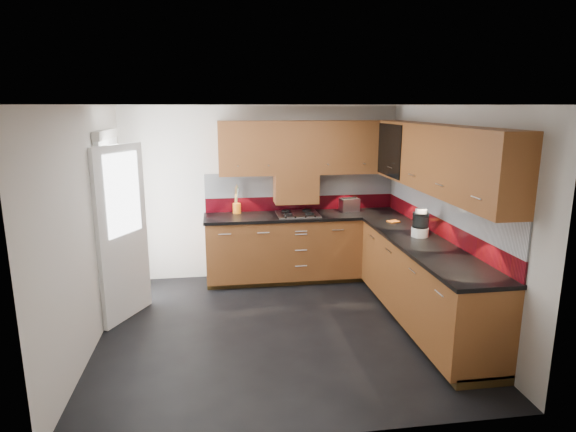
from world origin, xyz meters
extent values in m
cube|color=black|center=(0.00, 0.00, -0.01)|extent=(4.00, 3.80, 0.02)
cube|color=white|center=(0.00, 0.00, 2.45)|extent=(4.00, 3.80, 0.10)
cube|color=beige|center=(0.00, 1.84, 1.20)|extent=(4.00, 0.08, 2.64)
cube|color=beige|center=(0.00, -1.84, 1.20)|extent=(4.00, 0.08, 2.64)
cube|color=beige|center=(-1.94, 0.00, 1.20)|extent=(0.08, 3.80, 2.64)
cube|color=beige|center=(1.94, 0.00, 1.20)|extent=(0.08, 3.80, 2.64)
cube|color=brown|center=(0.55, 1.50, 0.48)|extent=(2.70, 0.60, 0.95)
cube|color=brown|center=(1.60, -0.10, 0.48)|extent=(0.60, 2.60, 0.95)
cube|color=#3C2A10|center=(0.55, 1.53, 0.05)|extent=(2.70, 0.54, 0.10)
cube|color=#3C2A10|center=(1.63, -0.10, 0.05)|extent=(0.54, 2.60, 0.10)
cube|color=black|center=(0.54, 1.49, 0.92)|extent=(2.72, 0.62, 0.04)
cube|color=black|center=(1.59, -0.12, 0.92)|extent=(0.62, 2.60, 0.04)
cube|color=maroon|center=(0.55, 1.79, 1.04)|extent=(2.70, 0.02, 0.20)
cube|color=silver|center=(0.55, 1.79, 1.31)|extent=(2.70, 0.02, 0.34)
cube|color=maroon|center=(1.89, 0.20, 1.04)|extent=(0.02, 3.20, 0.20)
cube|color=silver|center=(1.89, 0.20, 1.31)|extent=(0.02, 3.20, 0.34)
cube|color=brown|center=(0.65, 1.64, 1.84)|extent=(2.50, 0.33, 0.72)
cube|color=brown|center=(1.73, 0.04, 1.84)|extent=(0.33, 2.87, 0.72)
cube|color=silver|center=(0.50, 1.46, 1.63)|extent=(1.80, 0.01, 0.16)
cube|color=silver|center=(1.56, 0.00, 1.63)|extent=(0.01, 2.00, 0.16)
cube|color=brown|center=(0.45, 1.64, 1.28)|extent=(0.60, 0.33, 0.40)
cube|color=black|center=(1.56, 1.07, 1.84)|extent=(0.01, 0.80, 0.66)
cube|color=#FFD18C|center=(1.87, 1.07, 1.84)|extent=(0.01, 0.76, 0.64)
cube|color=black|center=(1.73, 1.07, 1.86)|extent=(0.29, 0.76, 0.01)
cylinder|color=black|center=(1.73, 0.82, 1.96)|extent=(0.07, 0.07, 0.16)
cylinder|color=black|center=(1.73, 0.97, 1.96)|extent=(0.07, 0.07, 0.16)
cylinder|color=white|center=(1.73, 1.12, 1.96)|extent=(0.07, 0.07, 0.16)
cylinder|color=black|center=(1.73, 1.27, 1.96)|extent=(0.07, 0.07, 0.16)
cube|color=white|center=(-1.86, 0.90, 1.02)|extent=(0.06, 0.95, 2.04)
cube|color=white|center=(-1.68, 0.55, 1.00)|extent=(0.42, 0.73, 1.98)
cube|color=white|center=(-1.65, 0.55, 1.45)|extent=(0.28, 0.50, 0.90)
cube|color=silver|center=(0.45, 1.48, 0.95)|extent=(0.57, 0.49, 0.02)
torus|color=black|center=(0.30, 1.36, 0.98)|extent=(0.13, 0.13, 0.02)
torus|color=black|center=(0.60, 1.36, 0.98)|extent=(0.13, 0.13, 0.02)
torus|color=black|center=(0.30, 1.60, 0.98)|extent=(0.13, 0.13, 0.02)
torus|color=black|center=(0.60, 1.60, 0.98)|extent=(0.13, 0.13, 0.02)
cube|color=black|center=(0.45, 1.25, 0.96)|extent=(0.43, 0.04, 0.02)
cylinder|color=orange|center=(-0.37, 1.69, 1.01)|extent=(0.11, 0.11, 0.14)
cylinder|color=olive|center=(-0.37, 1.71, 1.18)|extent=(0.05, 0.02, 0.28)
cylinder|color=olive|center=(-0.36, 1.71, 1.17)|extent=(0.05, 0.02, 0.26)
cylinder|color=olive|center=(-0.38, 1.71, 1.19)|extent=(0.05, 0.04, 0.30)
cylinder|color=olive|center=(-0.36, 1.71, 1.16)|extent=(0.04, 0.03, 0.24)
cylinder|color=olive|center=(-0.38, 1.70, 1.18)|extent=(0.03, 0.05, 0.27)
cube|color=silver|center=(1.21, 1.61, 1.03)|extent=(0.28, 0.20, 0.18)
cube|color=black|center=(1.21, 1.61, 1.13)|extent=(0.20, 0.05, 0.01)
cube|color=black|center=(1.21, 1.65, 1.13)|extent=(0.20, 0.05, 0.01)
cylinder|color=white|center=(1.64, 0.17, 0.99)|extent=(0.19, 0.19, 0.11)
cylinder|color=black|center=(1.64, 0.17, 1.13)|extent=(0.18, 0.18, 0.17)
cylinder|color=white|center=(1.64, 0.17, 1.24)|extent=(0.13, 0.13, 0.04)
cylinder|color=white|center=(1.69, 0.24, 1.05)|extent=(0.14, 0.14, 0.23)
cube|color=#CF6117|center=(1.60, 0.88, 0.95)|extent=(0.16, 0.15, 0.01)
camera|label=1|loc=(-0.60, -4.84, 2.39)|focal=30.00mm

